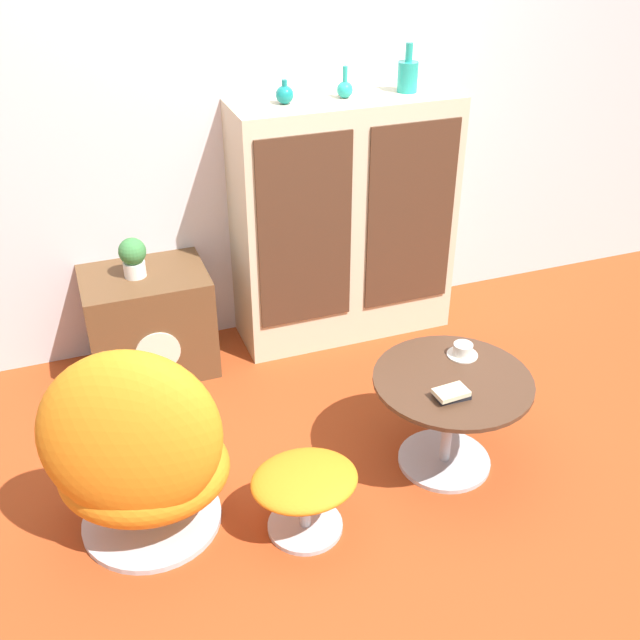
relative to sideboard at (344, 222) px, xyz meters
name	(u,v)px	position (x,y,z in m)	size (l,w,h in m)	color
ground_plane	(381,517)	(-0.38, -1.36, -0.62)	(12.00, 12.00, 0.00)	#9E3D19
wall_back	(253,82)	(-0.38, 0.22, 0.68)	(6.40, 0.06, 2.60)	silver
sideboard	(344,222)	(0.00, 0.00, 0.00)	(1.10, 0.39, 1.25)	beige
tv_console	(149,322)	(-1.03, -0.02, -0.36)	(0.59, 0.44, 0.52)	brown
egg_chair	(138,455)	(-1.24, -1.13, -0.24)	(0.78, 0.74, 0.85)	#B7B7BC
ottoman	(305,486)	(-0.68, -1.31, -0.41)	(0.40, 0.34, 0.29)	#B7B7BC
coffee_table	(450,406)	(0.00, -1.17, -0.33)	(0.64, 0.64, 0.44)	#B7B7BC
vase_leftmost	(285,94)	(-0.30, 0.00, 0.66)	(0.08, 0.08, 0.11)	#147A75
vase_inner_left	(345,89)	(-0.01, 0.00, 0.66)	(0.07, 0.07, 0.14)	teal
vase_inner_right	(408,75)	(0.31, 0.00, 0.70)	(0.10, 0.10, 0.22)	teal
potted_plant	(133,256)	(-1.06, -0.02, 0.00)	(0.13, 0.13, 0.19)	silver
teacup	(463,351)	(0.11, -1.04, -0.17)	(0.13, 0.13, 0.05)	silver
book_stack	(451,394)	(-0.07, -1.28, -0.17)	(0.14, 0.10, 0.04)	black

